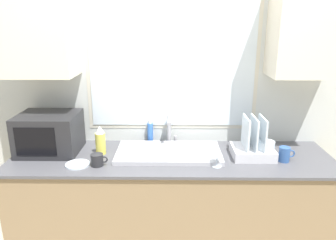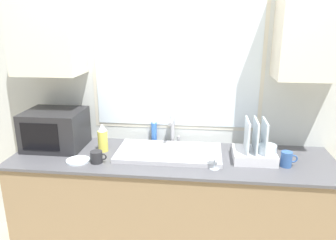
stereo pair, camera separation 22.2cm
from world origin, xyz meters
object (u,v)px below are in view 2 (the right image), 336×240
at_px(faucet, 173,128).
at_px(dish_rack, 256,150).
at_px(microwave, 55,129).
at_px(wine_glass, 215,153).
at_px(soap_bottle, 154,132).
at_px(mug_near_sink, 97,157).
at_px(spray_bottle, 103,138).

relative_size(faucet, dish_rack, 0.77).
xyz_separation_m(microwave, wine_glass, (1.19, -0.25, -0.03)).
bearing_deg(faucet, dish_rack, -21.85).
bearing_deg(soap_bottle, microwave, -164.47).
xyz_separation_m(microwave, mug_near_sink, (0.40, -0.24, -0.10)).
distance_m(spray_bottle, mug_near_sink, 0.22).
xyz_separation_m(microwave, dish_rack, (1.48, -0.08, -0.07)).
distance_m(faucet, mug_near_sink, 0.63).
bearing_deg(spray_bottle, soap_bottle, 34.77).
bearing_deg(soap_bottle, wine_glass, -43.74).
xyz_separation_m(mug_near_sink, wine_glass, (0.79, -0.00, 0.07)).
relative_size(faucet, wine_glass, 1.46).
bearing_deg(dish_rack, mug_near_sink, -171.36).
xyz_separation_m(dish_rack, soap_bottle, (-0.75, 0.28, 0.01)).
distance_m(mug_near_sink, wine_glass, 0.80).
distance_m(faucet, spray_bottle, 0.54).
bearing_deg(mug_near_sink, soap_bottle, 53.98).
bearing_deg(mug_near_sink, dish_rack, 8.64).
bearing_deg(dish_rack, microwave, 176.86).
bearing_deg(faucet, microwave, -169.65).
distance_m(dish_rack, wine_glass, 0.33).
bearing_deg(mug_near_sink, wine_glass, -0.30).
height_order(spray_bottle, soap_bottle, spray_bottle).
xyz_separation_m(faucet, microwave, (-0.88, -0.16, 0.01)).
bearing_deg(spray_bottle, dish_rack, -2.25).
bearing_deg(mug_near_sink, faucet, 40.29).
relative_size(spray_bottle, wine_glass, 1.39).
distance_m(microwave, spray_bottle, 0.38).
height_order(faucet, wine_glass, faucet).
bearing_deg(microwave, spray_bottle, -5.69).
height_order(microwave, spray_bottle, microwave).
xyz_separation_m(spray_bottle, mug_near_sink, (0.02, -0.21, -0.06)).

